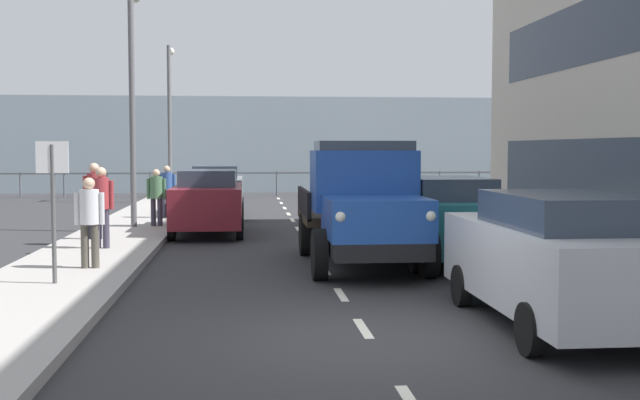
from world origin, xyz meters
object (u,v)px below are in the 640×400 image
object	(u,v)px
pedestrian_with_bag	(101,200)
lamp_post_far	(170,108)
car_maroon_oppositeside_0	(208,201)
pedestrian_by_lamp	(95,194)
car_grey_oppositeside_1	(216,190)
pedestrian_couple_b	(167,187)
pedestrian_near_railing	(89,215)
street_sign	(53,187)
truck_vintage_blue	(363,207)
car_silver_kerbside_near	(557,257)
car_teal_kerbside_1	(444,218)
lamp_post_promenade	(133,84)
pedestrian_strolling	(156,193)

from	to	relation	value
pedestrian_with_bag	lamp_post_far	size ratio (longest dim) A/B	0.27
car_maroon_oppositeside_0	pedestrian_with_bag	size ratio (longest dim) A/B	2.32
pedestrian_with_bag	pedestrian_by_lamp	size ratio (longest dim) A/B	0.97
car_grey_oppositeside_1	pedestrian_couple_b	world-z (taller)	pedestrian_couple_b
car_grey_oppositeside_1	pedestrian_near_railing	bearing A→B (deg)	81.59
car_grey_oppositeside_1	pedestrian_couple_b	distance (m)	2.26
pedestrian_by_lamp	lamp_post_far	distance (m)	15.01
street_sign	car_grey_oppositeside_1	bearing A→B (deg)	-98.46
pedestrian_by_lamp	car_maroon_oppositeside_0	bearing A→B (deg)	-141.51
pedestrian_near_railing	pedestrian_couple_b	distance (m)	10.33
truck_vintage_blue	lamp_post_far	xyz separation A→B (m)	(5.41, -18.86, 2.82)
car_grey_oppositeside_1	car_silver_kerbside_near	bearing A→B (deg)	106.50
car_grey_oppositeside_1	truck_vintage_blue	bearing A→B (deg)	105.63
pedestrian_by_lamp	street_sign	world-z (taller)	street_sign
car_maroon_oppositeside_0	pedestrian_near_railing	bearing A→B (deg)	74.98
car_maroon_oppositeside_0	pedestrian_near_railing	xyz separation A→B (m)	(1.78, 6.65, 0.20)
car_teal_kerbside_1	pedestrian_couple_b	bearing A→B (deg)	-55.37
lamp_post_promenade	street_sign	xyz separation A→B (m)	(-0.04, 9.29, -2.36)
car_maroon_oppositeside_0	pedestrian_by_lamp	xyz separation A→B (m)	(2.56, 2.03, 0.32)
pedestrian_near_railing	pedestrian_strolling	world-z (taller)	pedestrian_near_railing
pedestrian_with_bag	car_grey_oppositeside_1	bearing A→B (deg)	-102.73
car_silver_kerbside_near	car_maroon_oppositeside_0	size ratio (longest dim) A/B	1.11
pedestrian_near_railing	truck_vintage_blue	bearing A→B (deg)	-174.29
pedestrian_strolling	pedestrian_couple_b	xyz separation A→B (m)	(-0.03, -2.66, 0.03)
car_teal_kerbside_1	car_grey_oppositeside_1	size ratio (longest dim) A/B	0.94
car_silver_kerbside_near	car_maroon_oppositeside_0	bearing A→B (deg)	-66.34
lamp_post_far	street_sign	size ratio (longest dim) A/B	2.87
pedestrian_with_bag	pedestrian_strolling	world-z (taller)	pedestrian_with_bag
truck_vintage_blue	car_maroon_oppositeside_0	xyz separation A→B (m)	(3.23, -6.15, -0.28)
street_sign	car_silver_kerbside_near	bearing A→B (deg)	156.25
lamp_post_far	car_grey_oppositeside_1	bearing A→B (deg)	106.63
pedestrian_strolling	lamp_post_promenade	size ratio (longest dim) A/B	0.24
car_grey_oppositeside_1	lamp_post_far	distance (m)	8.23
truck_vintage_blue	pedestrian_strolling	world-z (taller)	truck_vintage_blue
car_silver_kerbside_near	pedestrian_with_bag	world-z (taller)	pedestrian_with_bag
car_silver_kerbside_near	car_maroon_oppositeside_0	xyz separation A→B (m)	(4.95, -11.30, -0.00)
pedestrian_couple_b	lamp_post_far	distance (m)	9.52
pedestrian_couple_b	street_sign	xyz separation A→B (m)	(0.59, 11.91, 0.59)
pedestrian_by_lamp	street_sign	bearing A→B (deg)	94.89
pedestrian_by_lamp	pedestrian_couple_b	size ratio (longest dim) A/B	1.12
car_silver_kerbside_near	lamp_post_promenade	world-z (taller)	lamp_post_promenade
car_maroon_oppositeside_0	car_grey_oppositeside_1	xyz separation A→B (m)	(0.00, -5.41, 0.00)
car_silver_kerbside_near	pedestrian_couple_b	world-z (taller)	pedestrian_couple_b
truck_vintage_blue	car_grey_oppositeside_1	bearing A→B (deg)	-74.37
car_grey_oppositeside_1	lamp_post_promenade	distance (m)	5.76
pedestrian_with_bag	lamp_post_promenade	xyz separation A→B (m)	(-0.01, -4.87, 2.87)
car_silver_kerbside_near	lamp_post_promenade	distance (m)	14.56
car_maroon_oppositeside_0	pedestrian_near_railing	distance (m)	6.88
car_maroon_oppositeside_0	street_sign	size ratio (longest dim) A/B	1.80
pedestrian_near_railing	street_sign	world-z (taller)	street_sign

